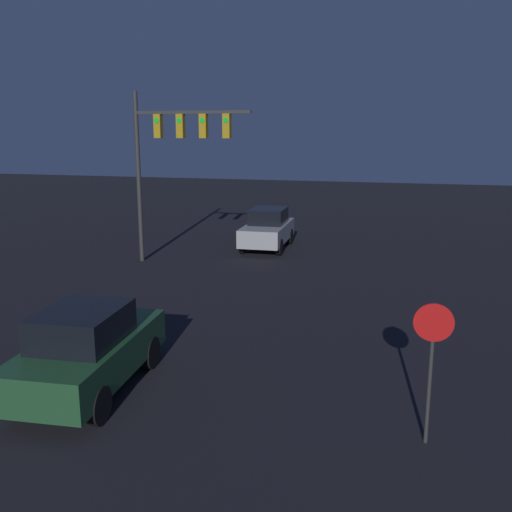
{
  "coord_description": "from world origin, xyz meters",
  "views": [
    {
      "loc": [
        4.2,
        0.23,
        5.26
      ],
      "look_at": [
        0.0,
        15.43,
        1.77
      ],
      "focal_mm": 40.0,
      "sensor_mm": 36.0,
      "label": 1
    }
  ],
  "objects_px": {
    "car_far": "(267,229)",
    "stop_sign": "(432,348)",
    "traffic_signal_mast": "(171,145)",
    "car_near": "(87,349)"
  },
  "relations": [
    {
      "from": "car_far",
      "to": "stop_sign",
      "type": "xyz_separation_m",
      "value": [
        6.7,
        -15.25,
        0.82
      ]
    },
    {
      "from": "car_near",
      "to": "traffic_signal_mast",
      "type": "bearing_deg",
      "value": 100.21
    },
    {
      "from": "car_near",
      "to": "stop_sign",
      "type": "distance_m",
      "value": 6.71
    },
    {
      "from": "car_far",
      "to": "traffic_signal_mast",
      "type": "bearing_deg",
      "value": 50.51
    },
    {
      "from": "car_near",
      "to": "car_far",
      "type": "xyz_separation_m",
      "value": [
        -0.05,
        15.01,
        0.0
      ]
    },
    {
      "from": "car_far",
      "to": "car_near",
      "type": "bearing_deg",
      "value": 87.94
    },
    {
      "from": "traffic_signal_mast",
      "to": "car_near",
      "type": "bearing_deg",
      "value": -75.22
    },
    {
      "from": "car_near",
      "to": "car_far",
      "type": "bearing_deg",
      "value": 85.63
    },
    {
      "from": "traffic_signal_mast",
      "to": "stop_sign",
      "type": "height_order",
      "value": "traffic_signal_mast"
    },
    {
      "from": "stop_sign",
      "to": "traffic_signal_mast",
      "type": "bearing_deg",
      "value": 130.03
    }
  ]
}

